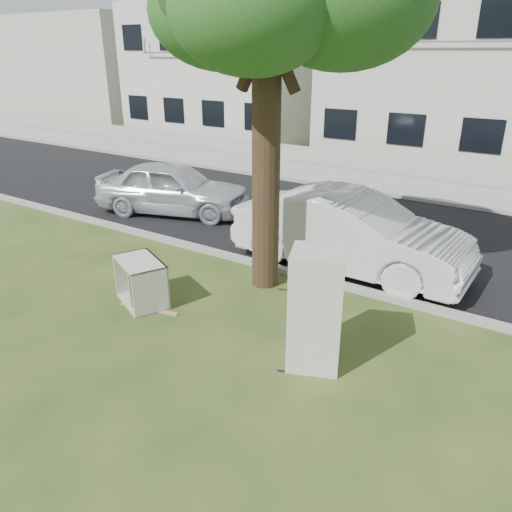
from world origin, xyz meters
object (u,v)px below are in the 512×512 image
Objects in this scene: cabinet at (141,282)px; car_left at (173,188)px; car_center at (350,233)px; fridge at (316,309)px.

cabinet is 0.25× the size of car_left.
fridge is at bearing -163.41° from car_center.
car_center is (-1.01, 3.60, -0.09)m from fridge.
car_left is at bearing 151.24° from cabinet.
fridge reaches higher than car_center.
fridge is at bearing 25.40° from cabinet.
fridge reaches higher than cabinet.
car_center is 5.99m from car_left.
car_left reaches higher than cabinet.
cabinet is (-3.62, -0.00, -0.50)m from fridge.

